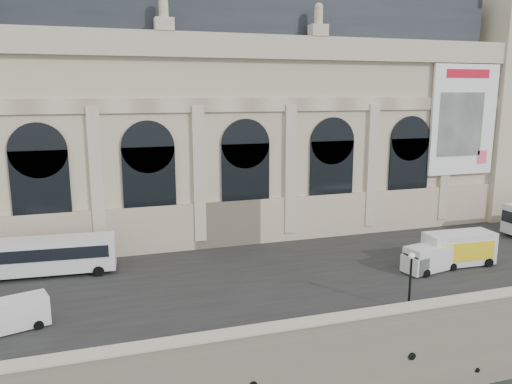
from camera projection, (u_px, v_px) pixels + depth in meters
quay at (247, 236)px, 68.18m from camera, size 160.00×70.00×6.00m
street at (309, 264)px, 47.96m from camera, size 160.00×24.00×0.06m
parapet at (385, 317)px, 35.33m from camera, size 160.00×1.40×1.21m
museum at (208, 114)px, 59.23m from camera, size 69.00×18.70×29.10m
clock_pavilion at (501, 83)px, 67.65m from camera, size 13.00×14.72×36.70m
bus_left at (46, 255)px, 44.56m from camera, size 12.05×3.47×3.51m
van_b at (6, 316)px, 34.31m from camera, size 5.38×3.24×2.25m
van_c at (429, 258)px, 45.86m from camera, size 5.90×3.14×2.49m
box_truck at (455, 249)px, 47.36m from camera, size 8.10×3.14×3.22m
lamp_right at (410, 282)px, 37.39m from camera, size 0.47×0.47×4.61m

